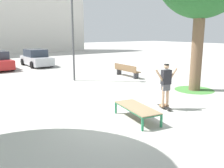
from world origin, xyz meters
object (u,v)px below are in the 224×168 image
skateboard (165,107)px  light_post (72,18)px  car_silver (36,58)px  skater (166,82)px  park_bench (127,70)px  skate_box (137,108)px

skateboard → light_post: 8.26m
skateboard → car_silver: car_silver is taller
car_silver → skater: bearing=-89.4°
skateboard → car_silver: 15.50m
skater → car_silver: skater is taller
skater → car_silver: 15.49m
park_bench → light_post: (-3.54, 0.80, 3.38)m
park_bench → skater: bearing=-116.0°
light_post → park_bench: bearing=-12.7°
park_bench → car_silver: bearing=110.6°
car_silver → light_post: light_post is taller
skateboard → light_post: light_post is taller
car_silver → park_bench: 9.54m
skateboard → park_bench: 7.30m
park_bench → light_post: bearing=167.3°
park_bench → light_post: size_ratio=0.41×
skate_box → car_silver: (1.55, 15.80, 0.28)m
car_silver → light_post: 8.72m
car_silver → park_bench: size_ratio=1.77×
skate_box → light_post: (1.35, 7.66, 3.41)m
skater → car_silver: (-0.16, 15.49, -0.38)m
skate_box → park_bench: (4.90, 6.86, 0.03)m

